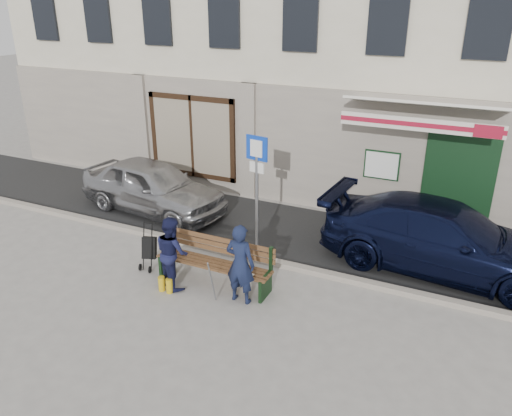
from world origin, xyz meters
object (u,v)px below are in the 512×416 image
Objects in this scene: car_silver at (153,186)px; car_navy at (442,238)px; parking_sign at (257,178)px; woman at (172,252)px; bench at (212,263)px; man at (240,264)px; stroller at (149,249)px.

car_navy is (7.24, 0.03, 0.02)m from car_silver.
parking_sign is 2.29m from woman.
car_navy reaches higher than bench.
parking_sign is at bearing -100.90° from car_silver.
woman is at bearing 126.21° from car_navy.
car_navy is 5.51m from woman.
car_navy is at bearing 32.34° from bench.
bench is 1.64× the size of woman.
man is (0.80, -0.32, 0.33)m from bench.
parking_sign is 1.14× the size of bench.
man is at bearing 135.74° from car_navy.
bench is at bearing -117.57° from woman.
woman is (-0.65, -0.39, 0.27)m from bench.
car_navy reaches higher than car_silver.
woman is at bearing 3.57° from man.
car_silver reaches higher than bench.
car_silver is at bearing 105.45° from stroller.
stroller reaches higher than bench.
parking_sign is 1.75× the size of man.
man is at bearing -26.29° from stroller.
parking_sign is at bearing -74.02° from man.
man is at bearing -145.80° from woman.
car_silver is 1.50× the size of parking_sign.
woman is at bearing -110.04° from parking_sign.
woman is at bearing -131.15° from car_silver.
car_silver is 2.63× the size of man.
woman is at bearing -42.36° from stroller.
woman is (-1.45, -0.07, -0.05)m from man.
car_silver is at bearing -34.32° from man.
parking_sign is (-3.67, -1.20, 1.13)m from car_navy.
bench is (-4.01, -2.54, -0.26)m from car_navy.
man is at bearing -22.12° from bench.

